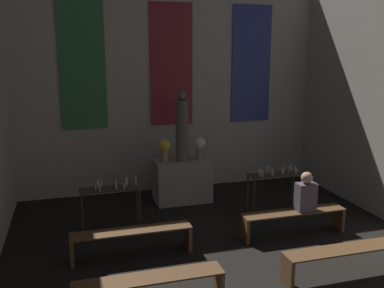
# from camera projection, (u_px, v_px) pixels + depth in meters

# --- Properties ---
(wall_back) EXTENTS (7.57, 0.16, 5.10)m
(wall_back) POSITION_uv_depth(u_px,v_px,m) (171.00, 85.00, 10.30)
(wall_back) COLOR #B2AD9E
(wall_back) RESTS_ON ground_plane
(altar) EXTENTS (1.26, 0.74, 0.96)m
(altar) POSITION_uv_depth(u_px,v_px,m) (182.00, 181.00, 9.79)
(altar) COLOR gray
(altar) RESTS_ON ground_plane
(statue) EXTENTS (0.29, 0.29, 1.57)m
(statue) POSITION_uv_depth(u_px,v_px,m) (182.00, 128.00, 9.53)
(statue) COLOR #5B5651
(statue) RESTS_ON altar
(flower_vase_left) EXTENTS (0.28, 0.28, 0.51)m
(flower_vase_left) POSITION_uv_depth(u_px,v_px,m) (164.00, 148.00, 9.50)
(flower_vase_left) COLOR #937A5B
(flower_vase_left) RESTS_ON altar
(flower_vase_right) EXTENTS (0.28, 0.28, 0.51)m
(flower_vase_right) POSITION_uv_depth(u_px,v_px,m) (199.00, 145.00, 9.73)
(flower_vase_right) COLOR #937A5B
(flower_vase_right) RESTS_ON altar
(candle_rack_left) EXTENTS (1.14, 0.39, 1.01)m
(candle_rack_left) POSITION_uv_depth(u_px,v_px,m) (110.00, 195.00, 8.19)
(candle_rack_left) COLOR #332D28
(candle_rack_left) RESTS_ON ground_plane
(candle_rack_right) EXTENTS (1.14, 0.39, 1.01)m
(candle_rack_right) POSITION_uv_depth(u_px,v_px,m) (275.00, 180.00, 9.14)
(candle_rack_right) COLOR #332D28
(candle_rack_right) RESTS_ON ground_plane
(pew_third_left) EXTENTS (2.02, 0.36, 0.47)m
(pew_third_left) POSITION_uv_depth(u_px,v_px,m) (149.00, 286.00, 5.67)
(pew_third_left) COLOR brown
(pew_third_left) RESTS_ON ground_plane
(pew_third_right) EXTENTS (2.02, 0.36, 0.47)m
(pew_third_right) POSITION_uv_depth(u_px,v_px,m) (346.00, 256.00, 6.50)
(pew_third_right) COLOR brown
(pew_third_right) RESTS_ON ground_plane
(pew_back_left) EXTENTS (2.02, 0.36, 0.47)m
(pew_back_left) POSITION_uv_depth(u_px,v_px,m) (132.00, 237.00, 7.16)
(pew_back_left) COLOR brown
(pew_back_left) RESTS_ON ground_plane
(pew_back_right) EXTENTS (2.02, 0.36, 0.47)m
(pew_back_right) POSITION_uv_depth(u_px,v_px,m) (294.00, 218.00, 7.98)
(pew_back_right) COLOR brown
(pew_back_right) RESTS_ON ground_plane
(person_seated) EXTENTS (0.36, 0.24, 0.74)m
(person_seated) POSITION_uv_depth(u_px,v_px,m) (306.00, 193.00, 7.95)
(person_seated) COLOR #564C56
(person_seated) RESTS_ON pew_back_right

